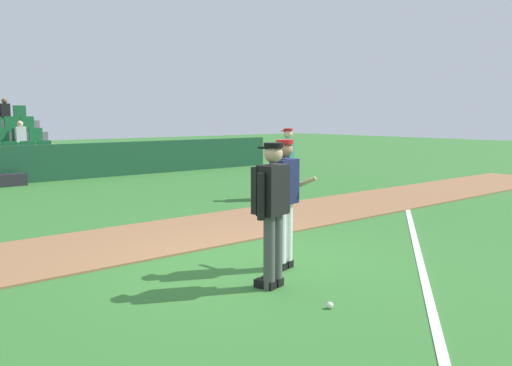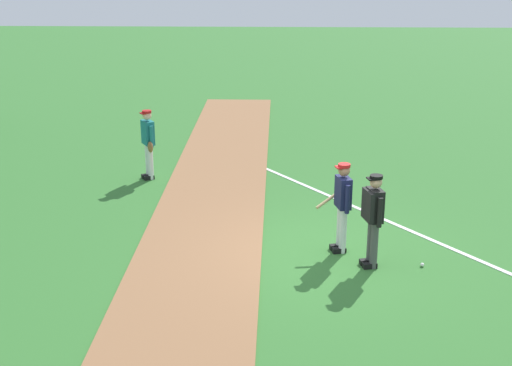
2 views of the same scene
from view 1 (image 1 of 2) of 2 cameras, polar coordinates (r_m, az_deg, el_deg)
The scene contains 9 objects.
ground_plane at distance 7.47m, azimuth 0.35°, elevation -8.90°, with size 80.00×80.00×0.00m, color #33702D.
infield_dirt_path at distance 9.40m, azimuth -9.36°, elevation -5.53°, with size 28.00×2.43×0.03m, color #936642.
foul_line_chalk at distance 9.35m, azimuth 16.66°, elevation -5.87°, with size 12.00×0.10×0.01m, color white.
dugout_fence at distance 17.79m, azimuth -24.68°, elevation 1.76°, with size 20.00×0.16×1.17m, color #19472D.
batter_navy_jersey at distance 7.17m, azimuth 3.05°, elevation -1.67°, with size 0.74×0.71×1.76m.
umpire_home_plate at distance 6.37m, azimuth 1.69°, elevation -2.51°, with size 0.58×0.37×1.76m.
runner_teal_jersey at distance 13.31m, azimuth 3.39°, elevation 2.42°, with size 0.63×0.43×1.76m.
baseball at distance 5.96m, azimuth 7.92°, elevation -12.85°, with size 0.07×0.07×0.07m, color white.
equipment_bag at distance 17.34m, azimuth -24.87°, elevation 0.28°, with size 0.90×0.36×0.36m, color #232328.
Camera 1 is at (-4.64, -5.47, 2.08)m, focal length 37.33 mm.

